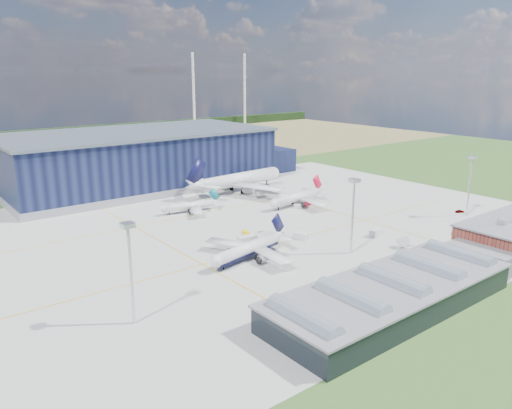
# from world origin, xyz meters

# --- Properties ---
(ground) EXTENTS (600.00, 600.00, 0.00)m
(ground) POSITION_xyz_m (0.00, 0.00, 0.00)
(ground) COLOR #28501E
(ground) RESTS_ON ground
(apron) EXTENTS (220.00, 160.00, 0.08)m
(apron) POSITION_xyz_m (0.00, 10.00, 0.03)
(apron) COLOR #ACACA6
(apron) RESTS_ON ground
(farmland) EXTENTS (600.00, 220.00, 0.01)m
(farmland) POSITION_xyz_m (0.00, 220.00, 0.00)
(farmland) COLOR olive
(farmland) RESTS_ON ground
(treeline) EXTENTS (600.00, 8.00, 8.00)m
(treeline) POSITION_xyz_m (0.00, 300.00, 4.00)
(treeline) COLOR black
(treeline) RESTS_ON ground
(hangar) EXTENTS (145.00, 62.00, 26.10)m
(hangar) POSITION_xyz_m (2.81, 94.80, 11.62)
(hangar) COLOR black
(hangar) RESTS_ON ground
(glass_concourse) EXTENTS (78.00, 23.00, 8.60)m
(glass_concourse) POSITION_xyz_m (-6.45, -60.00, 3.69)
(glass_concourse) COLOR black
(glass_concourse) RESTS_ON ground
(light_mast_west) EXTENTS (2.60, 2.60, 23.00)m
(light_mast_west) POSITION_xyz_m (-60.00, -30.00, 15.43)
(light_mast_west) COLOR silver
(light_mast_west) RESTS_ON ground
(light_mast_center) EXTENTS (2.60, 2.60, 23.00)m
(light_mast_center) POSITION_xyz_m (10.00, -30.00, 15.43)
(light_mast_center) COLOR silver
(light_mast_center) RESTS_ON ground
(light_mast_east) EXTENTS (2.60, 2.60, 23.00)m
(light_mast_east) POSITION_xyz_m (75.00, -30.00, 15.43)
(light_mast_east) COLOR silver
(light_mast_east) RESTS_ON ground
(airliner_navy) EXTENTS (38.55, 38.00, 10.65)m
(airliner_navy) POSITION_xyz_m (-17.49, -14.82, 5.32)
(airliner_navy) COLOR silver
(airliner_navy) RESTS_ON ground
(airliner_red) EXTENTS (36.64, 36.03, 10.67)m
(airliner_red) POSITION_xyz_m (34.04, 21.08, 5.34)
(airliner_red) COLOR silver
(airliner_red) RESTS_ON ground
(airliner_widebody) EXTENTS (58.24, 57.16, 17.69)m
(airliner_widebody) POSITION_xyz_m (30.94, 55.00, 8.84)
(airliner_widebody) COLOR silver
(airliner_widebody) RESTS_ON ground
(airliner_regional) EXTENTS (28.74, 28.29, 8.19)m
(airliner_regional) POSITION_xyz_m (-5.29, 39.34, 4.10)
(airliner_regional) COLOR silver
(airliner_regional) RESTS_ON ground
(gse_tug_b) EXTENTS (2.25, 2.95, 1.16)m
(gse_tug_b) POSITION_xyz_m (-3.78, 4.30, 0.58)
(gse_tug_b) COLOR yellow
(gse_tug_b) RESTS_ON ground
(gse_van_a) EXTENTS (6.53, 3.88, 2.67)m
(gse_van_a) POSITION_xyz_m (-9.38, -4.00, 1.33)
(gse_van_a) COLOR silver
(gse_van_a) RESTS_ON ground
(gse_cart_a) EXTENTS (3.27, 3.95, 1.47)m
(gse_cart_a) POSITION_xyz_m (-3.24, 36.00, 0.73)
(gse_cart_a) COLOR silver
(gse_cart_a) RESTS_ON ground
(gse_van_b) EXTENTS (3.28, 4.99, 2.10)m
(gse_van_b) POSITION_xyz_m (7.27, -10.97, 1.05)
(gse_van_b) COLOR silver
(gse_van_b) RESTS_ON ground
(gse_tug_c) EXTENTS (2.43, 3.49, 1.43)m
(gse_tug_c) POSITION_xyz_m (42.79, 30.99, 0.71)
(gse_tug_c) COLOR yellow
(gse_tug_c) RESTS_ON ground
(gse_cart_b) EXTENTS (3.94, 3.37, 1.44)m
(gse_cart_b) POSITION_xyz_m (32.71, 17.68, 0.72)
(gse_cart_b) COLOR silver
(gse_cart_b) RESTS_ON ground
(gse_van_c) EXTENTS (5.28, 3.16, 2.38)m
(gse_van_c) POSITION_xyz_m (28.98, -24.06, 1.19)
(gse_van_c) COLOR silver
(gse_van_c) RESTS_ON ground
(airstair) EXTENTS (2.43, 4.59, 2.79)m
(airstair) POSITION_xyz_m (26.44, -37.17, 1.40)
(airstair) COLOR silver
(airstair) RESTS_ON ground
(car_a) EXTENTS (3.84, 2.72, 1.21)m
(car_a) POSITION_xyz_m (77.34, -26.04, 0.61)
(car_a) COLOR #99999E
(car_a) RESTS_ON ground
(car_b) EXTENTS (3.69, 1.54, 1.19)m
(car_b) POSITION_xyz_m (4.94, -48.00, 0.59)
(car_b) COLOR #99999E
(car_b) RESTS_ON ground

